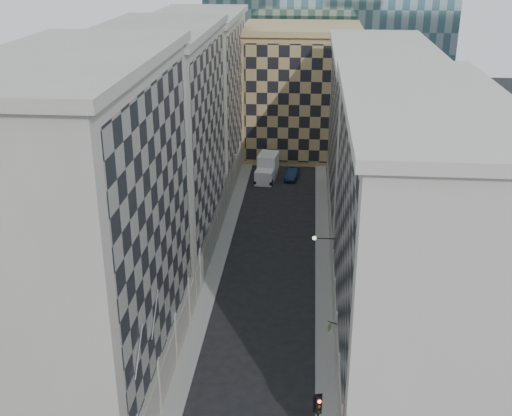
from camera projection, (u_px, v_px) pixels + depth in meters
The scene contains 14 objects.
sidewalk_west at pixel (217, 265), 63.78m from camera, with size 1.50×100.00×0.15m, color gray.
sidewalk_east at pixel (323, 269), 62.95m from camera, with size 1.50×100.00×0.15m, color gray.
bldg_left_a at pixel (88, 237), 42.23m from camera, with size 10.80×22.80×23.70m.
bldg_left_b at pixel (162, 146), 62.66m from camera, with size 10.80×22.80×22.70m.
bldg_left_c at pixel (199, 100), 83.08m from camera, with size 10.80×22.80×21.70m.
bldg_right_a at pixel (412, 243), 44.77m from camera, with size 10.80×26.80×20.70m.
bldg_right_b at pixel (377, 140), 69.78m from camera, with size 10.80×28.80×19.70m.
tan_block at pixel (301, 91), 94.46m from camera, with size 16.80×14.80×18.80m.
flagpoles_left at pixel (147, 332), 38.71m from camera, with size 0.10×6.33×2.33m.
bracket_lamp at pixel (316, 238), 55.14m from camera, with size 1.98×0.36×0.36m.
traffic_light at pixel (318, 413), 38.73m from camera, with size 0.56×0.55×4.58m.
box_truck at pixel (267, 169), 86.58m from camera, with size 3.04×6.17×3.26m.
dark_car at pixel (292, 174), 86.78m from camera, with size 1.48×4.24×1.40m, color #10203D.
shop_sign at pixel (330, 326), 46.75m from camera, with size 0.71×0.61×0.72m.
Camera 1 is at (3.47, -26.16, 29.81)m, focal length 45.00 mm.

